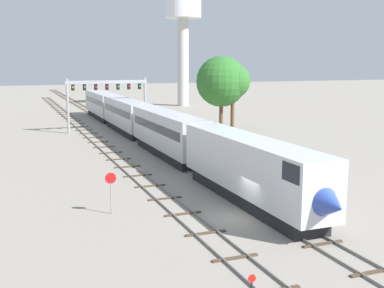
{
  "coord_description": "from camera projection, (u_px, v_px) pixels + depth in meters",
  "views": [
    {
      "loc": [
        -14.25,
        -27.58,
        10.2
      ],
      "look_at": [
        1.0,
        12.0,
        3.0
      ],
      "focal_mm": 45.21,
      "sensor_mm": 36.0,
      "label": 1
    }
  ],
  "objects": [
    {
      "name": "track_main",
      "position": [
        103.0,
        118.0,
        88.03
      ],
      "size": [
        2.6,
        200.0,
        0.16
      ],
      "color": "slate",
      "rests_on": "ground"
    },
    {
      "name": "ground_plane",
      "position": [
        243.0,
        217.0,
        32.13
      ],
      "size": [
        400.0,
        400.0,
        0.0
      ],
      "primitive_type": "plane",
      "color": "gray"
    },
    {
      "name": "stop_sign",
      "position": [
        111.0,
        187.0,
        32.56
      ],
      "size": [
        0.76,
        0.08,
        2.88
      ],
      "color": "gray",
      "rests_on": "ground"
    },
    {
      "name": "passenger_train",
      "position": [
        143.0,
        122.0,
        61.76
      ],
      "size": [
        3.04,
        76.84,
        4.8
      ],
      "color": "silver",
      "rests_on": "ground"
    },
    {
      "name": "water_tower",
      "position": [
        183.0,
        20.0,
        111.17
      ],
      "size": [
        8.55,
        8.55,
        25.78
      ],
      "color": "beige",
      "rests_on": "ground"
    },
    {
      "name": "trackside_tree_mid",
      "position": [
        221.0,
        82.0,
        70.62
      ],
      "size": [
        7.42,
        7.42,
        11.13
      ],
      "color": "brown",
      "rests_on": "ground"
    },
    {
      "name": "trackside_tree_left",
      "position": [
        233.0,
        81.0,
        70.18
      ],
      "size": [
        5.07,
        5.07,
        10.02
      ],
      "color": "brown",
      "rests_on": "ground"
    },
    {
      "name": "track_near",
      "position": [
        90.0,
        135.0,
        67.68
      ],
      "size": [
        2.6,
        160.0,
        0.16
      ],
      "color": "slate",
      "rests_on": "ground"
    },
    {
      "name": "signal_gantry",
      "position": [
        107.0,
        92.0,
        71.16
      ],
      "size": [
        12.1,
        0.49,
        7.91
      ],
      "color": "#999BA0",
      "rests_on": "ground"
    }
  ]
}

